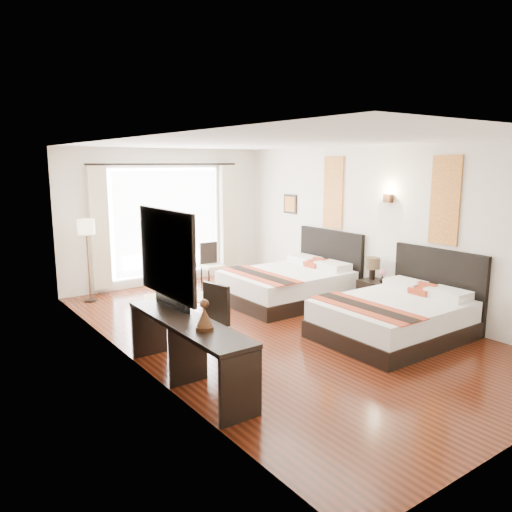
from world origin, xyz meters
TOP-DOWN VIEW (x-y plane):
  - floor at (0.00, 0.00)m, footprint 4.50×7.50m
  - ceiling at (0.00, 0.00)m, footprint 4.50×7.50m
  - wall_headboard at (2.25, 0.00)m, footprint 0.01×7.50m
  - wall_desk at (-2.25, 0.00)m, footprint 0.01×7.50m
  - wall_window at (0.00, 3.75)m, footprint 4.50×0.01m
  - window_glass at (0.00, 3.73)m, footprint 2.40×0.02m
  - sheer_curtain at (0.00, 3.67)m, footprint 2.30×0.02m
  - drape_left at (-1.45, 3.63)m, footprint 0.35×0.14m
  - drape_right at (1.45, 3.63)m, footprint 0.35×0.14m
  - art_panel_near at (2.23, -1.27)m, footprint 0.03×0.50m
  - art_panel_far at (2.23, 1.13)m, footprint 0.03×0.50m
  - wall_sconce at (2.19, -0.22)m, footprint 0.10×0.14m
  - mirror_frame at (-2.22, -0.90)m, footprint 0.04×1.25m
  - mirror_glass at (-2.19, -0.90)m, footprint 0.01×1.12m
  - bed_near at (1.24, -1.27)m, footprint 2.14×1.67m
  - bed_far at (1.21, 1.13)m, footprint 2.20×1.71m
  - nightstand at (2.00, -0.22)m, footprint 0.44×0.54m
  - table_lamp at (2.03, -0.08)m, footprint 0.26×0.26m
  - vase at (1.98, -0.35)m, footprint 0.15×0.15m
  - console_desk at (-1.99, -0.90)m, footprint 0.50×2.20m
  - television at (-1.97, -0.35)m, footprint 0.18×0.73m
  - bronze_figurine at (-1.99, -1.29)m, footprint 0.20×0.20m
  - desk_chair at (-1.55, -0.55)m, footprint 0.57×0.57m
  - floor_lamp at (-1.81, 3.24)m, footprint 0.30×0.30m
  - side_table at (-0.36, 3.24)m, footprint 0.54×0.54m
  - fruit_bowl at (-0.33, 3.23)m, footprint 0.26×0.26m
  - window_chair at (0.63, 2.97)m, footprint 0.44×0.44m
  - jute_rug at (-0.46, 2.52)m, footprint 1.36×1.17m

SIDE VIEW (x-z plane):
  - floor at x=0.00m, z-range -0.01..0.00m
  - jute_rug at x=-0.46m, z-range 0.00..0.01m
  - nightstand at x=2.00m, z-range 0.00..0.52m
  - window_chair at x=0.63m, z-range -0.17..0.71m
  - desk_chair at x=-1.55m, z-range -0.20..0.82m
  - side_table at x=-0.36m, z-range 0.00..0.62m
  - bed_near at x=1.24m, z-range -0.29..0.92m
  - bed_far at x=1.21m, z-range -0.30..0.94m
  - console_desk at x=-1.99m, z-range 0.00..0.76m
  - vase at x=1.98m, z-range 0.50..0.62m
  - fruit_bowl at x=-0.33m, z-range 0.62..0.68m
  - table_lamp at x=2.03m, z-range 0.57..0.98m
  - bronze_figurine at x=-1.99m, z-range 0.75..1.05m
  - television at x=-1.97m, z-range 0.76..1.17m
  - floor_lamp at x=-1.81m, z-range 0.52..2.03m
  - drape_left at x=-1.45m, z-range 0.10..2.46m
  - drape_right at x=1.45m, z-range 0.10..2.46m
  - sheer_curtain at x=0.00m, z-range 0.25..2.35m
  - window_glass at x=0.00m, z-range 0.20..2.40m
  - wall_headboard at x=2.25m, z-range 0.00..2.80m
  - wall_desk at x=-2.25m, z-range 0.00..2.80m
  - wall_window at x=0.00m, z-range 0.00..2.80m
  - mirror_frame at x=-2.22m, z-range 1.08..2.02m
  - mirror_glass at x=-2.19m, z-range 1.14..1.96m
  - wall_sconce at x=2.19m, z-range 1.85..1.99m
  - art_panel_near at x=2.23m, z-range 1.27..2.62m
  - art_panel_far at x=2.23m, z-range 1.27..2.62m
  - ceiling at x=0.00m, z-range 2.78..2.80m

